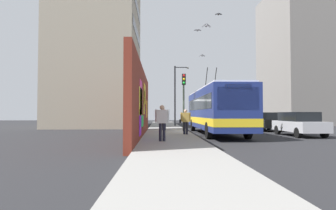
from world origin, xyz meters
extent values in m
plane|color=#232326|center=(0.00, 0.00, 0.00)|extent=(80.00, 80.00, 0.00)
cube|color=gray|center=(0.00, 1.60, 0.07)|extent=(48.00, 3.20, 0.15)
cube|color=maroon|center=(-3.88, 3.35, 2.09)|extent=(14.25, 0.30, 4.19)
cube|color=yellow|center=(0.46, 3.19, 1.84)|extent=(1.00, 0.02, 1.31)
cube|color=yellow|center=(-2.64, 3.19, 2.76)|extent=(1.99, 0.02, 1.29)
cube|color=yellow|center=(-6.48, 3.19, 2.10)|extent=(2.04, 0.02, 1.41)
cube|color=#F2338C|center=(-6.31, 3.19, 2.33)|extent=(1.54, 0.02, 1.79)
cube|color=#8C19D8|center=(-6.78, 3.19, 1.03)|extent=(1.30, 0.02, 1.32)
cube|color=green|center=(-4.97, 3.19, 1.05)|extent=(1.77, 0.02, 0.64)
cube|color=yellow|center=(-3.29, 3.19, 2.19)|extent=(0.81, 0.02, 1.49)
cube|color=#9E937F|center=(10.77, 9.20, 9.23)|extent=(11.61, 8.72, 18.46)
cube|color=black|center=(10.77, 4.82, 4.40)|extent=(9.86, 0.04, 1.10)
cube|color=black|center=(10.77, 4.82, 7.60)|extent=(9.86, 0.04, 1.10)
cube|color=black|center=(10.77, 4.82, 10.80)|extent=(9.86, 0.04, 1.10)
cube|color=black|center=(10.77, 4.82, 14.00)|extent=(9.86, 0.04, 1.10)
cube|color=gray|center=(16.59, -17.00, 9.39)|extent=(11.37, 7.13, 18.78)
cube|color=black|center=(16.59, -20.59, 4.40)|extent=(9.66, 0.04, 1.10)
cube|color=black|center=(16.59, -20.59, 7.60)|extent=(9.66, 0.04, 1.10)
cube|color=black|center=(16.59, -20.59, 10.80)|extent=(9.66, 0.04, 1.10)
cube|color=black|center=(16.59, -20.59, 14.00)|extent=(9.66, 0.04, 1.10)
cube|color=navy|center=(-1.19, -1.80, 1.78)|extent=(11.34, 2.55, 2.66)
cube|color=silver|center=(-1.19, -1.80, 3.17)|extent=(10.88, 2.35, 0.12)
cube|color=yellow|center=(-1.19, -1.80, 1.00)|extent=(11.36, 2.57, 0.44)
cube|color=black|center=(-6.84, -1.80, 2.25)|extent=(0.04, 2.17, 1.20)
cube|color=black|center=(-1.19, -1.80, 2.18)|extent=(10.43, 2.58, 0.85)
cube|color=orange|center=(-6.83, -1.80, 2.86)|extent=(0.06, 1.40, 0.28)
cylinder|color=black|center=(0.51, -2.15, 4.01)|extent=(1.43, 0.06, 2.00)
cylinder|color=black|center=(0.51, -1.45, 4.01)|extent=(1.43, 0.06, 2.00)
cylinder|color=black|center=(-4.82, -2.96, 0.50)|extent=(1.00, 0.28, 1.00)
cylinder|color=black|center=(-4.82, -0.64, 0.50)|extent=(1.00, 0.28, 1.00)
cylinder|color=black|center=(2.44, -2.96, 0.50)|extent=(1.00, 0.28, 1.00)
cylinder|color=black|center=(2.44, -0.64, 0.50)|extent=(1.00, 0.28, 1.00)
cube|color=#B7B7BC|center=(-2.95, -7.00, 0.65)|extent=(4.27, 1.82, 0.66)
cube|color=black|center=(-2.87, -7.00, 1.28)|extent=(2.56, 1.64, 0.60)
cylinder|color=black|center=(-4.36, -7.81, 0.32)|extent=(0.64, 0.22, 0.64)
cylinder|color=black|center=(-4.36, -6.19, 0.32)|extent=(0.64, 0.22, 0.64)
cylinder|color=black|center=(-1.55, -7.81, 0.32)|extent=(0.64, 0.22, 0.64)
cylinder|color=black|center=(-1.55, -6.19, 0.32)|extent=(0.64, 0.22, 0.64)
cube|color=black|center=(2.55, -7.00, 0.65)|extent=(4.10, 1.80, 0.66)
cube|color=black|center=(2.63, -7.00, 1.28)|extent=(2.46, 1.62, 0.60)
cylinder|color=black|center=(1.19, -7.80, 0.32)|extent=(0.64, 0.22, 0.64)
cylinder|color=black|center=(1.19, -6.20, 0.32)|extent=(0.64, 0.22, 0.64)
cylinder|color=black|center=(3.90, -7.80, 0.32)|extent=(0.64, 0.22, 0.64)
cylinder|color=black|center=(3.90, -6.20, 0.32)|extent=(0.64, 0.22, 0.64)
cylinder|color=#1E1E2D|center=(1.29, 1.75, 0.59)|extent=(0.14, 0.14, 0.87)
cylinder|color=#1E1E2D|center=(1.29, 1.93, 0.59)|extent=(0.14, 0.14, 0.87)
cube|color=gold|center=(1.29, 1.84, 1.35)|extent=(0.22, 0.51, 0.65)
cylinder|color=gold|center=(1.29, 1.54, 1.38)|extent=(0.09, 0.09, 0.62)
cylinder|color=gold|center=(1.29, 2.15, 1.38)|extent=(0.09, 0.09, 0.62)
sphere|color=beige|center=(1.29, 1.84, 1.79)|extent=(0.24, 0.24, 0.24)
cube|color=#593319|center=(1.29, 2.22, 1.07)|extent=(0.14, 0.10, 0.24)
cylinder|color=#1E1E2D|center=(-7.44, 2.00, 0.58)|extent=(0.14, 0.14, 0.86)
cylinder|color=#1E1E2D|center=(-7.44, 2.18, 0.58)|extent=(0.14, 0.14, 0.86)
cube|color=silver|center=(-7.44, 2.09, 1.34)|extent=(0.22, 0.50, 0.65)
cylinder|color=silver|center=(-7.44, 1.79, 1.37)|extent=(0.09, 0.09, 0.62)
cylinder|color=silver|center=(-7.44, 2.39, 1.37)|extent=(0.09, 0.09, 0.62)
sphere|color=tan|center=(-7.44, 2.09, 1.78)|extent=(0.23, 0.23, 0.23)
cylinder|color=#1E1E2D|center=(-3.13, 0.45, 0.55)|extent=(0.14, 0.14, 0.79)
cylinder|color=#1E1E2D|center=(-3.13, 0.61, 0.55)|extent=(0.14, 0.14, 0.79)
cube|color=gold|center=(-3.13, 0.53, 1.24)|extent=(0.22, 0.46, 0.59)
cylinder|color=gold|center=(-3.13, 0.25, 1.27)|extent=(0.09, 0.09, 0.57)
cylinder|color=gold|center=(-3.13, 0.81, 1.27)|extent=(0.09, 0.09, 0.57)
sphere|color=tan|center=(-3.13, 0.53, 1.65)|extent=(0.21, 0.21, 0.21)
cube|color=black|center=(-3.13, 0.88, 0.99)|extent=(0.14, 0.10, 0.24)
cylinder|color=#2D382D|center=(0.16, 0.35, 2.34)|extent=(0.14, 0.14, 4.39)
cube|color=black|center=(-0.06, 0.35, 4.09)|extent=(0.20, 0.28, 0.84)
sphere|color=red|center=(-0.17, 0.35, 4.37)|extent=(0.18, 0.18, 0.18)
sphere|color=yellow|center=(-0.17, 0.35, 4.09)|extent=(0.18, 0.18, 0.18)
sphere|color=green|center=(-0.17, 0.35, 3.81)|extent=(0.18, 0.18, 0.18)
cylinder|color=#4C4C51|center=(9.55, 0.45, 3.48)|extent=(0.18, 0.18, 6.67)
cylinder|color=#4C4C51|center=(9.55, -0.27, 6.67)|extent=(0.10, 1.45, 0.10)
ellipsoid|color=silver|center=(9.55, -1.00, 6.62)|extent=(0.44, 0.28, 0.20)
ellipsoid|color=slate|center=(5.17, -1.91, 7.05)|extent=(0.32, 0.14, 0.12)
cube|color=slate|center=(5.17, -2.05, 7.08)|extent=(0.20, 0.24, 0.18)
cube|color=slate|center=(5.17, -1.77, 7.08)|extent=(0.20, 0.24, 0.18)
ellipsoid|color=slate|center=(0.82, -0.85, 8.15)|extent=(0.32, 0.14, 0.12)
cube|color=slate|center=(0.82, -0.99, 8.18)|extent=(0.20, 0.28, 0.08)
cube|color=slate|center=(0.82, -0.71, 8.18)|extent=(0.20, 0.28, 0.08)
ellipsoid|color=gray|center=(-4.26, -0.64, 6.83)|extent=(0.32, 0.14, 0.12)
cube|color=gray|center=(-4.26, -0.78, 6.86)|extent=(0.20, 0.23, 0.19)
cube|color=gray|center=(-4.26, -0.50, 6.86)|extent=(0.20, 0.23, 0.19)
ellipsoid|color=#47474C|center=(0.86, -2.55, 9.48)|extent=(0.32, 0.14, 0.12)
cube|color=#47474C|center=(0.86, -2.69, 9.51)|extent=(0.20, 0.27, 0.12)
cube|color=#47474C|center=(0.86, -2.41, 9.51)|extent=(0.20, 0.27, 0.12)
camera|label=1|loc=(-20.45, 2.25, 1.48)|focal=28.82mm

